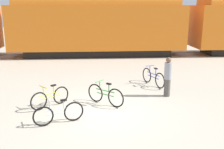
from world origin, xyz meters
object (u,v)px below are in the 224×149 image
at_px(freight_train, 98,20).
at_px(bicycle_silver, 59,113).
at_px(bicycle_blue, 153,77).
at_px(person_in_grey, 168,77).
at_px(bicycle_yellow, 50,98).
at_px(bicycle_green, 105,95).

height_order(freight_train, bicycle_silver, freight_train).
height_order(bicycle_blue, bicycle_silver, bicycle_blue).
distance_m(freight_train, person_in_grey, 10.10).
bearing_deg(bicycle_yellow, person_in_grey, 10.74).
relative_size(freight_train, bicycle_silver, 25.94).
distance_m(bicycle_green, bicycle_yellow, 2.05).
bearing_deg(person_in_grey, bicycle_silver, -115.36).
distance_m(bicycle_silver, person_in_grey, 4.81).
distance_m(freight_train, bicycle_yellow, 10.88).
bearing_deg(person_in_grey, freight_train, 140.75).
height_order(bicycle_green, bicycle_yellow, bicycle_green).
xyz_separation_m(bicycle_silver, person_in_grey, (4.16, 2.37, 0.49)).
distance_m(bicycle_blue, bicycle_silver, 5.57).
distance_m(bicycle_blue, person_in_grey, 1.67).
bearing_deg(person_in_grey, bicycle_yellow, -134.25).
xyz_separation_m(bicycle_blue, bicycle_silver, (-3.92, -3.96, -0.03)).
height_order(bicycle_blue, person_in_grey, person_in_grey).
xyz_separation_m(freight_train, bicycle_silver, (-1.46, -11.92, -2.33)).
distance_m(bicycle_yellow, bicycle_silver, 1.56).
bearing_deg(bicycle_blue, bicycle_green, -135.06).
bearing_deg(bicycle_green, bicycle_silver, -134.26).
relative_size(bicycle_blue, bicycle_silver, 1.09).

